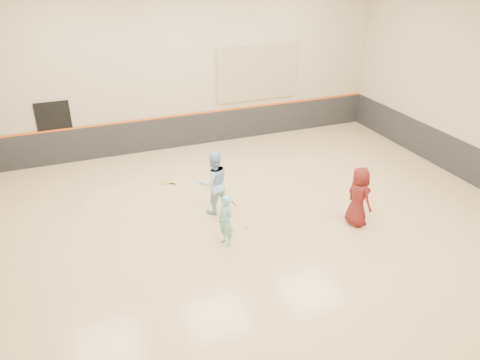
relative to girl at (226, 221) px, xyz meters
name	(u,v)px	position (x,y,z in m)	size (l,w,h in m)	color
room	(248,197)	(0.87, 0.70, 0.13)	(15.04, 12.04, 6.22)	tan
wainscot_back	(187,131)	(0.87, 6.67, -0.09)	(14.90, 0.04, 1.20)	#232326
wainscot_right	(466,162)	(8.34, 0.70, -0.09)	(0.04, 11.90, 1.20)	#232326
accent_stripe	(186,115)	(0.87, 6.66, 0.53)	(14.90, 0.03, 0.06)	#D85914
acoustic_panel	(257,73)	(3.67, 6.65, 1.81)	(3.20, 0.08, 2.00)	tan
doorway	(56,134)	(-3.63, 6.68, 0.41)	(1.10, 0.05, 2.20)	black
girl	(226,221)	(0.00, 0.00, 0.00)	(0.50, 0.33, 1.37)	#6DBEB2
instructor	(214,183)	(0.25, 1.66, 0.22)	(0.89, 0.69, 1.82)	#9BC8EF
young_man	(359,197)	(3.60, -0.34, 0.14)	(0.81, 0.53, 1.65)	#5A1615
held_racket	(228,196)	(0.54, 1.36, -0.11)	(0.45, 0.45, 0.44)	#C6D52E
spare_racket	(165,182)	(-0.65, 3.95, -0.65)	(0.69, 0.69, 0.07)	#9DBE29
ball_under_racket	(246,228)	(0.74, 0.49, -0.65)	(0.07, 0.07, 0.07)	yellow
ball_in_hand	(367,192)	(3.71, -0.49, 0.33)	(0.07, 0.07, 0.07)	yellow
ball_beside_spare	(208,186)	(0.53, 3.17, -0.65)	(0.07, 0.07, 0.07)	gold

